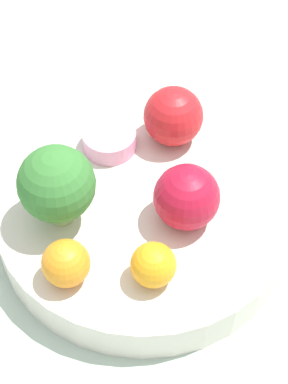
# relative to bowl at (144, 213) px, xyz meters

# --- Properties ---
(ground_plane) EXTENTS (6.00, 6.00, 0.00)m
(ground_plane) POSITION_rel_bowl_xyz_m (0.00, 0.00, -0.04)
(ground_plane) COLOR gray
(table_surface) EXTENTS (1.20, 1.20, 0.02)m
(table_surface) POSITION_rel_bowl_xyz_m (0.00, 0.00, -0.03)
(table_surface) COLOR #B2C6B2
(table_surface) RESTS_ON ground_plane
(bowl) EXTENTS (0.25, 0.25, 0.04)m
(bowl) POSITION_rel_bowl_xyz_m (0.00, 0.00, 0.00)
(bowl) COLOR silver
(bowl) RESTS_ON table_surface
(broccoli) EXTENTS (0.06, 0.06, 0.07)m
(broccoli) POSITION_rel_bowl_xyz_m (-0.01, -0.07, 0.06)
(broccoli) COLOR #99C17A
(broccoli) RESTS_ON bowl
(apple_red) EXTENTS (0.05, 0.05, 0.05)m
(apple_red) POSITION_rel_bowl_xyz_m (-0.06, 0.05, 0.05)
(apple_red) COLOR red
(apple_red) RESTS_ON bowl
(apple_green) EXTENTS (0.05, 0.05, 0.05)m
(apple_green) POSITION_rel_bowl_xyz_m (0.03, 0.02, 0.05)
(apple_green) COLOR #B7142D
(apple_green) RESTS_ON bowl
(orange_front) EXTENTS (0.03, 0.03, 0.03)m
(orange_front) POSITION_rel_bowl_xyz_m (0.07, -0.02, 0.04)
(orange_front) COLOR orange
(orange_front) RESTS_ON bowl
(orange_back) EXTENTS (0.04, 0.04, 0.04)m
(orange_back) POSITION_rel_bowl_xyz_m (0.05, -0.08, 0.04)
(orange_back) COLOR orange
(orange_back) RESTS_ON bowl
(small_cup) EXTENTS (0.05, 0.05, 0.02)m
(small_cup) POSITION_rel_bowl_xyz_m (-0.07, -0.01, 0.03)
(small_cup) COLOR #EA9EC6
(small_cup) RESTS_ON bowl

